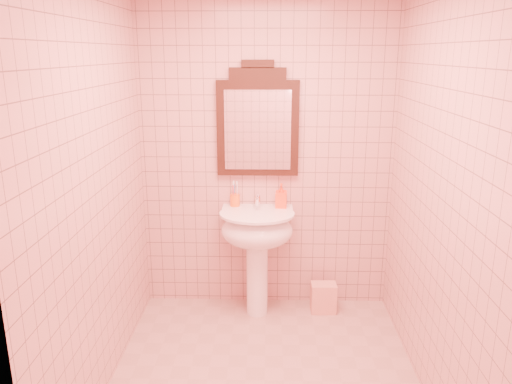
{
  "coord_description": "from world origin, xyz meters",
  "views": [
    {
      "loc": [
        0.02,
        -2.79,
        2.05
      ],
      "look_at": [
        -0.07,
        0.55,
        1.12
      ],
      "focal_mm": 35.0,
      "sensor_mm": 36.0,
      "label": 1
    }
  ],
  "objects_px": {
    "toothbrush_cup": "(235,200)",
    "mirror": "(258,123)",
    "soap_dispenser": "(281,196)",
    "towel": "(323,298)",
    "pedestal_sink": "(257,237)"
  },
  "relations": [
    {
      "from": "soap_dispenser",
      "to": "towel",
      "type": "height_order",
      "value": "soap_dispenser"
    },
    {
      "from": "soap_dispenser",
      "to": "towel",
      "type": "xyz_separation_m",
      "value": [
        0.35,
        -0.1,
        -0.84
      ]
    },
    {
      "from": "pedestal_sink",
      "to": "soap_dispenser",
      "type": "distance_m",
      "value": 0.38
    },
    {
      "from": "toothbrush_cup",
      "to": "towel",
      "type": "relative_size",
      "value": 0.73
    },
    {
      "from": "mirror",
      "to": "towel",
      "type": "xyz_separation_m",
      "value": [
        0.54,
        -0.16,
        -1.4
      ]
    },
    {
      "from": "towel",
      "to": "pedestal_sink",
      "type": "bearing_deg",
      "value": -175.78
    },
    {
      "from": "mirror",
      "to": "toothbrush_cup",
      "type": "height_order",
      "value": "mirror"
    },
    {
      "from": "toothbrush_cup",
      "to": "towel",
      "type": "distance_m",
      "value": 1.08
    },
    {
      "from": "toothbrush_cup",
      "to": "mirror",
      "type": "bearing_deg",
      "value": 11.41
    },
    {
      "from": "pedestal_sink",
      "to": "towel",
      "type": "relative_size",
      "value": 3.51
    },
    {
      "from": "pedestal_sink",
      "to": "mirror",
      "type": "height_order",
      "value": "mirror"
    },
    {
      "from": "pedestal_sink",
      "to": "toothbrush_cup",
      "type": "height_order",
      "value": "toothbrush_cup"
    },
    {
      "from": "soap_dispenser",
      "to": "toothbrush_cup",
      "type": "bearing_deg",
      "value": 179.83
    },
    {
      "from": "mirror",
      "to": "towel",
      "type": "relative_size",
      "value": 3.6
    },
    {
      "from": "toothbrush_cup",
      "to": "towel",
      "type": "height_order",
      "value": "toothbrush_cup"
    }
  ]
}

